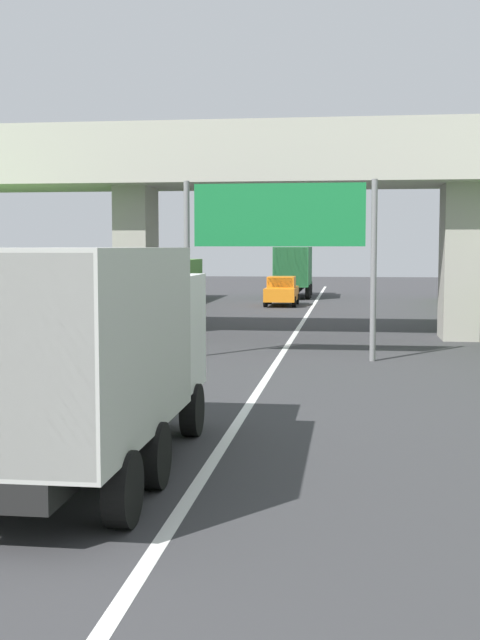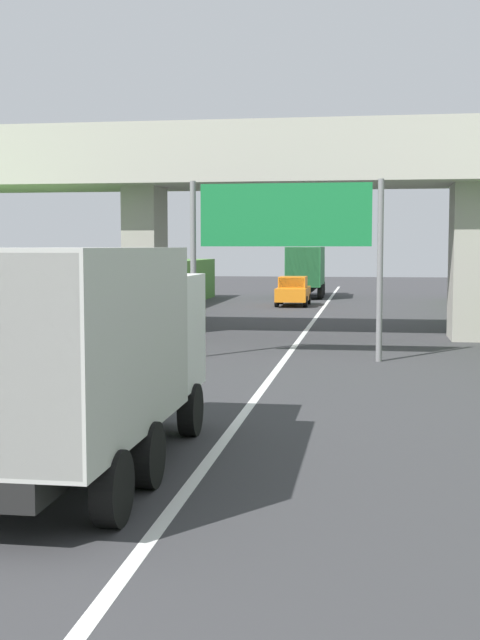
{
  "view_description": "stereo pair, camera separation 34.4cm",
  "coord_description": "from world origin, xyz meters",
  "px_view_note": "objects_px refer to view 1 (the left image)",
  "views": [
    {
      "loc": [
        2.18,
        2.8,
        3.45
      ],
      "look_at": [
        0.0,
        19.31,
        2.0
      ],
      "focal_mm": 47.27,
      "sensor_mm": 36.0,
      "label": 1
    },
    {
      "loc": [
        2.52,
        2.85,
        3.45
      ],
      "look_at": [
        0.0,
        19.31,
        2.0
      ],
      "focal_mm": 47.27,
      "sensor_mm": 36.0,
      "label": 2
    }
  ],
  "objects_px": {
    "truck_white": "(93,348)",
    "car_orange": "(282,291)",
    "overhead_highway_sign": "(279,227)",
    "truck_green": "(294,269)"
  },
  "relations": [
    {
      "from": "truck_white",
      "to": "truck_green",
      "type": "height_order",
      "value": "same"
    },
    {
      "from": "truck_green",
      "to": "car_orange",
      "type": "height_order",
      "value": "truck_green"
    },
    {
      "from": "overhead_highway_sign",
      "to": "truck_white",
      "type": "xyz_separation_m",
      "value": [
        -1.65,
        -13.46,
        -2.11
      ]
    },
    {
      "from": "overhead_highway_sign",
      "to": "car_orange",
      "type": "distance_m",
      "value": 23.81
    },
    {
      "from": "truck_white",
      "to": "car_orange",
      "type": "bearing_deg",
      "value": 90.3
    },
    {
      "from": "truck_green",
      "to": "car_orange",
      "type": "xyz_separation_m",
      "value": [
        -0.15,
        -8.41,
        -1.08
      ]
    },
    {
      "from": "truck_green",
      "to": "car_orange",
      "type": "distance_m",
      "value": 8.48
    },
    {
      "from": "overhead_highway_sign",
      "to": "truck_green",
      "type": "height_order",
      "value": "overhead_highway_sign"
    },
    {
      "from": "truck_white",
      "to": "car_orange",
      "type": "distance_m",
      "value": 37.0
    },
    {
      "from": "overhead_highway_sign",
      "to": "truck_green",
      "type": "bearing_deg",
      "value": 93.03
    }
  ]
}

